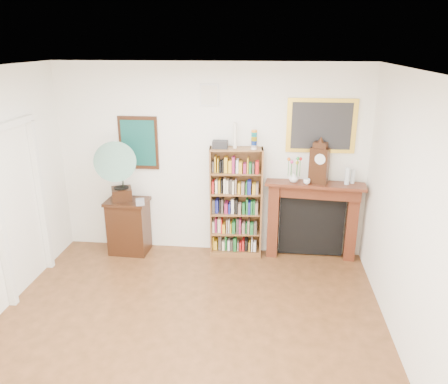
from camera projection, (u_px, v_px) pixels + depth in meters
name	position (u px, v px, depth m)	size (l,w,h in m)	color
room	(173.00, 232.00, 4.00)	(4.51, 5.01, 2.81)	#4B2F16
door_casing	(20.00, 194.00, 5.39)	(0.08, 1.02, 2.17)	white
teal_poster	(139.00, 143.00, 6.35)	(0.58, 0.04, 0.78)	black
small_picture	(209.00, 95.00, 6.02)	(0.26, 0.04, 0.30)	white
gilt_painting	(321.00, 126.00, 5.99)	(0.95, 0.04, 0.75)	gold
bookshelf	(236.00, 197.00, 6.32)	(0.78, 0.34, 1.89)	brown
side_cabinet	(129.00, 226.00, 6.57)	(0.61, 0.44, 0.83)	black
fireplace	(313.00, 213.00, 6.34)	(1.41, 0.45, 1.17)	#462210
gramophone	(116.00, 168.00, 6.15)	(0.79, 0.87, 0.94)	black
cd_stack	(140.00, 202.00, 6.25)	(0.12, 0.12, 0.08)	#A7A7B3
mantel_clock	(319.00, 164.00, 6.02)	(0.29, 0.23, 0.58)	black
flower_vase	(294.00, 177.00, 6.14)	(0.13, 0.13, 0.14)	white
teacup	(307.00, 181.00, 6.06)	(0.10, 0.10, 0.08)	white
bottle_left	(347.00, 176.00, 6.03)	(0.07, 0.07, 0.24)	silver
bottle_right	(353.00, 176.00, 6.08)	(0.06, 0.06, 0.20)	silver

